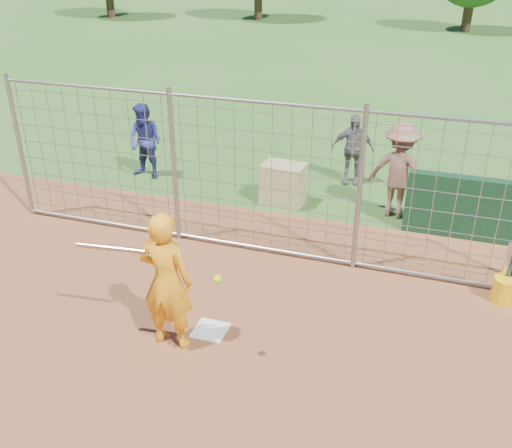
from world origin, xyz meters
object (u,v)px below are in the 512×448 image
(bystander_a, at_px, (145,142))
(equipment_bin, at_px, (283,184))
(bucket_with_bats, at_px, (505,286))
(batter, at_px, (166,281))
(bystander_c, at_px, (399,171))
(bystander_b, at_px, (352,149))

(bystander_a, relative_size, equipment_bin, 1.99)
(equipment_bin, relative_size, bucket_with_bats, 0.82)
(bucket_with_bats, bearing_deg, bystander_a, 159.94)
(bystander_a, bearing_deg, equipment_bin, 0.99)
(batter, bearing_deg, bystander_c, -115.73)
(bystander_b, bearing_deg, equipment_bin, -132.84)
(bystander_b, relative_size, bystander_c, 0.83)
(bystander_b, bearing_deg, bystander_c, -57.27)
(bystander_a, height_order, bucket_with_bats, bystander_a)
(bystander_c, xyz_separation_m, equipment_bin, (-2.11, -0.15, -0.49))
(batter, bearing_deg, bystander_b, -101.27)
(bystander_b, height_order, bystander_c, bystander_c)
(bystander_a, height_order, bystander_b, bystander_a)
(bystander_a, relative_size, bystander_c, 0.90)
(bystander_b, distance_m, bucket_with_bats, 4.64)
(bystander_c, bearing_deg, batter, 75.93)
(bucket_with_bats, bearing_deg, batter, -150.17)
(bystander_a, distance_m, bucket_with_bats, 7.48)
(bystander_b, distance_m, equipment_bin, 1.82)
(bystander_c, bearing_deg, bucket_with_bats, 139.11)
(bystander_b, xyz_separation_m, bystander_c, (1.06, -1.29, 0.15))
(equipment_bin, bearing_deg, batter, -87.60)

